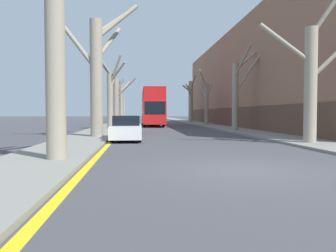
% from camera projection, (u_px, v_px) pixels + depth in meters
% --- Properties ---
extents(ground_plane, '(300.00, 300.00, 0.00)m').
position_uv_depth(ground_plane, '(241.00, 170.00, 9.12)').
color(ground_plane, '#424247').
extents(sidewalk_left, '(2.98, 120.00, 0.12)m').
position_uv_depth(sidewalk_left, '(120.00, 122.00, 58.31)').
color(sidewalk_left, gray).
rests_on(sidewalk_left, ground).
extents(sidewalk_right, '(2.98, 120.00, 0.12)m').
position_uv_depth(sidewalk_right, '(187.00, 121.00, 59.42)').
color(sidewalk_right, gray).
rests_on(sidewalk_right, ground).
extents(building_facade_right, '(10.08, 46.55, 10.91)m').
position_uv_depth(building_facade_right, '(266.00, 81.00, 39.12)').
color(building_facade_right, '#93664C').
rests_on(building_facade_right, ground).
extents(kerb_line_stripe, '(0.24, 120.00, 0.01)m').
position_uv_depth(kerb_line_stripe, '(129.00, 122.00, 58.46)').
color(kerb_line_stripe, yellow).
rests_on(kerb_line_stripe, ground).
extents(street_tree_left_0, '(4.04, 2.15, 8.66)m').
position_uv_depth(street_tree_left_0, '(57.00, 32.00, 10.22)').
color(street_tree_left_0, gray).
rests_on(street_tree_left_0, ground).
extents(street_tree_left_1, '(5.05, 2.95, 8.78)m').
position_uv_depth(street_tree_left_1, '(98.00, 69.00, 20.64)').
color(street_tree_left_1, gray).
rests_on(street_tree_left_1, ground).
extents(street_tree_left_2, '(1.83, 3.53, 6.94)m').
position_uv_depth(street_tree_left_2, '(111.00, 97.00, 31.04)').
color(street_tree_left_2, gray).
rests_on(street_tree_left_2, ground).
extents(street_tree_left_3, '(4.86, 1.12, 8.72)m').
position_uv_depth(street_tree_left_3, '(116.00, 97.00, 42.82)').
color(street_tree_left_3, gray).
rests_on(street_tree_left_3, ground).
extents(street_tree_left_4, '(3.18, 2.41, 6.88)m').
position_uv_depth(street_tree_left_4, '(121.00, 100.00, 53.19)').
color(street_tree_left_4, gray).
rests_on(street_tree_left_4, ground).
extents(street_tree_left_5, '(2.61, 2.06, 5.60)m').
position_uv_depth(street_tree_left_5, '(123.00, 107.00, 63.16)').
color(street_tree_left_5, gray).
rests_on(street_tree_left_5, ground).
extents(street_tree_right_0, '(4.79, 1.10, 7.54)m').
position_uv_depth(street_tree_right_0, '(311.00, 79.00, 16.18)').
color(street_tree_right_0, gray).
rests_on(street_tree_right_0, ground).
extents(street_tree_right_1, '(3.07, 3.18, 7.83)m').
position_uv_depth(street_tree_right_1, '(237.00, 91.00, 28.48)').
color(street_tree_right_1, gray).
rests_on(street_tree_right_1, ground).
extents(street_tree_right_2, '(1.85, 3.44, 6.83)m').
position_uv_depth(street_tree_right_2, '(206.00, 102.00, 40.64)').
color(street_tree_right_2, gray).
rests_on(street_tree_right_2, ground).
extents(street_tree_right_3, '(1.98, 3.98, 7.51)m').
position_uv_depth(street_tree_right_3, '(191.00, 100.00, 52.43)').
color(street_tree_right_3, gray).
rests_on(street_tree_right_3, ground).
extents(double_decker_bus, '(2.49, 11.04, 4.42)m').
position_uv_depth(double_decker_bus, '(153.00, 105.00, 40.02)').
color(double_decker_bus, red).
rests_on(double_decker_bus, ground).
extents(parked_car_0, '(1.70, 4.57, 1.43)m').
position_uv_depth(parked_car_0, '(127.00, 129.00, 19.02)').
color(parked_car_0, silver).
rests_on(parked_car_0, ground).
extents(parked_car_1, '(1.70, 4.11, 1.37)m').
position_uv_depth(parked_car_1, '(129.00, 125.00, 25.69)').
color(parked_car_1, maroon).
rests_on(parked_car_1, ground).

